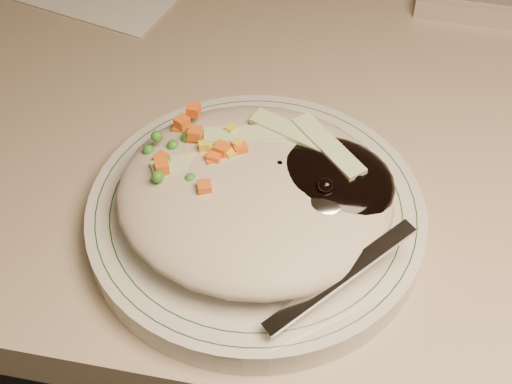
# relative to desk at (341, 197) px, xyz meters

# --- Properties ---
(desk) EXTENTS (1.40, 0.70, 0.74)m
(desk) POSITION_rel_desk_xyz_m (0.00, 0.00, 0.00)
(desk) COLOR tan
(desk) RESTS_ON ground
(plate) EXTENTS (0.24, 0.24, 0.02)m
(plate) POSITION_rel_desk_xyz_m (-0.06, -0.22, 0.21)
(plate) COLOR beige
(plate) RESTS_ON desk
(plate_rim) EXTENTS (0.23, 0.23, 0.00)m
(plate_rim) POSITION_rel_desk_xyz_m (-0.06, -0.22, 0.22)
(plate_rim) COLOR #144723
(plate_rim) RESTS_ON plate
(meal) EXTENTS (0.21, 0.19, 0.05)m
(meal) POSITION_rel_desk_xyz_m (-0.05, -0.22, 0.24)
(meal) COLOR #B1A68F
(meal) RESTS_ON plate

